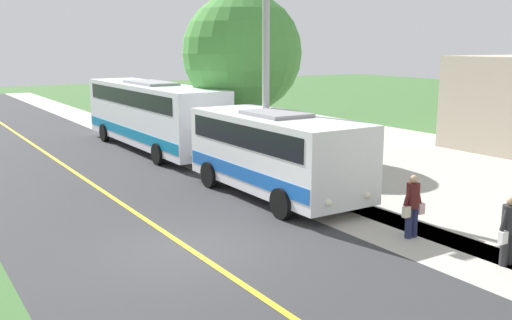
% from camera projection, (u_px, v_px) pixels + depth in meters
% --- Properties ---
extents(ground_plane, '(120.00, 120.00, 0.00)m').
position_uv_depth(ground_plane, '(189.00, 249.00, 13.90)').
color(ground_plane, '#3D6633').
extents(road_surface, '(8.00, 100.00, 0.01)m').
position_uv_depth(road_surface, '(189.00, 249.00, 13.90)').
color(road_surface, '#333335').
rests_on(road_surface, ground).
extents(sidewalk, '(2.40, 100.00, 0.01)m').
position_uv_depth(sidewalk, '(351.00, 215.00, 16.64)').
color(sidewalk, '#B2ADA3').
rests_on(sidewalk, ground).
extents(road_centre_line, '(0.16, 100.00, 0.00)m').
position_uv_depth(road_centre_line, '(189.00, 249.00, 13.90)').
color(road_centre_line, gold).
rests_on(road_centre_line, ground).
extents(shuttle_bus_front, '(2.80, 7.12, 2.76)m').
position_uv_depth(shuttle_bus_front, '(276.00, 150.00, 18.46)').
color(shuttle_bus_front, white).
rests_on(shuttle_bus_front, ground).
extents(transit_bus_rear, '(2.66, 11.19, 3.18)m').
position_uv_depth(transit_bus_rear, '(152.00, 112.00, 26.72)').
color(transit_bus_rear, white).
rests_on(transit_bus_rear, ground).
extents(pedestrian_with_bags, '(0.72, 0.34, 1.59)m').
position_uv_depth(pedestrian_with_bags, '(509.00, 229.00, 12.74)').
color(pedestrian_with_bags, '#262628').
rests_on(pedestrian_with_bags, ground).
extents(pedestrian_waiting, '(0.72, 0.34, 1.64)m').
position_uv_depth(pedestrian_waiting, '(413.00, 204.00, 14.56)').
color(pedestrian_waiting, '#1E2347').
rests_on(pedestrian_waiting, ground).
extents(street_light_pole, '(1.97, 0.24, 7.29)m').
position_uv_depth(street_light_pole, '(263.00, 69.00, 19.14)').
color(street_light_pole, '#9E9EA3').
rests_on(street_light_pole, ground).
extents(tree_curbside, '(5.21, 5.21, 7.09)m').
position_uv_depth(tree_curbside, '(242.00, 53.00, 24.92)').
color(tree_curbside, '#4C3826').
rests_on(tree_curbside, ground).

